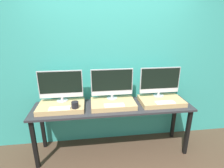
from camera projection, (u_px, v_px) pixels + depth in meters
ground_plane at (116, 162)px, 2.55m from camera, size 12.00×12.00×0.00m
wall_back at (110, 66)px, 2.72m from camera, size 8.00×0.04×2.60m
workbench at (113, 111)px, 2.58m from camera, size 2.31×0.56×0.78m
wooden_riser_left at (62, 106)px, 2.46m from camera, size 0.64×0.41×0.07m
monitor_left at (61, 85)px, 2.48m from camera, size 0.62×0.16×0.46m
keyboard_left at (60, 108)px, 2.32m from camera, size 0.28×0.11×0.01m
mug at (75, 105)px, 2.33m from camera, size 0.10×0.10×0.09m
wooden_riser_center at (113, 103)px, 2.55m from camera, size 0.64×0.41×0.07m
monitor_center at (112, 83)px, 2.57m from camera, size 0.62×0.16×0.46m
keyboard_center at (114, 105)px, 2.41m from camera, size 0.28×0.11×0.01m
wooden_riser_right at (161, 101)px, 2.64m from camera, size 0.64×0.41×0.07m
monitor_right at (160, 81)px, 2.66m from camera, size 0.62×0.16×0.46m
keyboard_right at (165, 102)px, 2.50m from camera, size 0.28×0.11×0.01m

